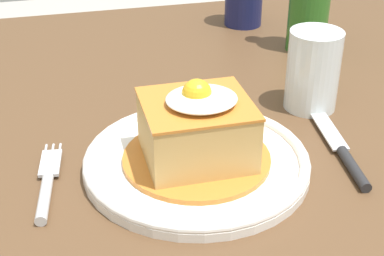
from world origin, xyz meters
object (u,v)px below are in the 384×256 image
object	(u,v)px
fork	(47,186)
knife	(346,157)
drinking_glass	(312,75)
main_plate	(196,161)

from	to	relation	value
fork	knife	distance (m)	0.33
fork	drinking_glass	size ratio (longest dim) A/B	1.35
knife	drinking_glass	distance (m)	0.14
fork	drinking_glass	distance (m)	0.36
fork	drinking_glass	bearing A→B (deg)	17.19
knife	drinking_glass	size ratio (longest dim) A/B	1.58
main_plate	knife	world-z (taller)	main_plate
fork	main_plate	bearing A→B (deg)	0.93
main_plate	fork	world-z (taller)	main_plate
fork	knife	bearing A→B (deg)	-4.47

